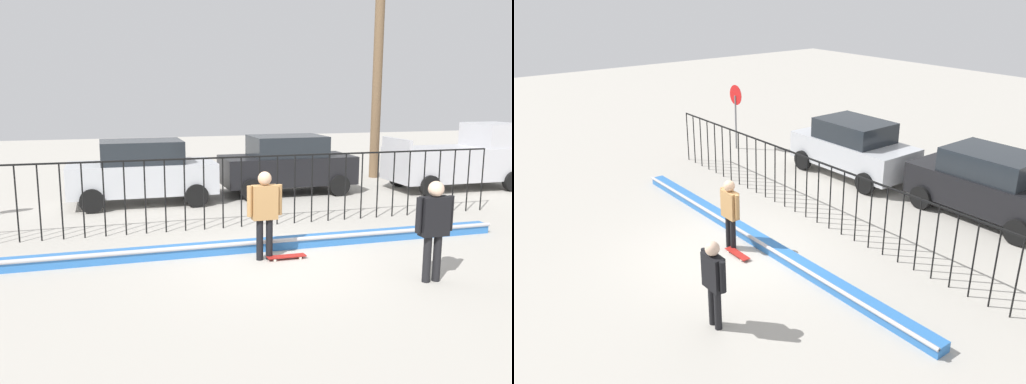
% 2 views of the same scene
% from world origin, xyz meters
% --- Properties ---
extents(ground_plane, '(60.00, 60.00, 0.00)m').
position_xyz_m(ground_plane, '(0.00, 0.00, 0.00)').
color(ground_plane, '#ADA89E').
extents(bowl_coping_ledge, '(11.00, 0.41, 0.27)m').
position_xyz_m(bowl_coping_ledge, '(0.00, 0.81, 0.12)').
color(bowl_coping_ledge, '#2D6BB7').
rests_on(bowl_coping_ledge, ground).
extents(perimeter_fence, '(14.04, 0.04, 1.77)m').
position_xyz_m(perimeter_fence, '(0.00, 2.86, 1.09)').
color(perimeter_fence, black).
rests_on(perimeter_fence, ground).
extents(skateboarder, '(0.72, 0.27, 1.79)m').
position_xyz_m(skateboarder, '(-0.22, 0.16, 1.07)').
color(skateboarder, black).
rests_on(skateboarder, ground).
extents(skateboard, '(0.80, 0.20, 0.07)m').
position_xyz_m(skateboard, '(0.21, 0.05, 0.06)').
color(skateboard, '#A51E19').
rests_on(skateboard, ground).
extents(camera_operator, '(0.73, 0.27, 1.81)m').
position_xyz_m(camera_operator, '(2.26, -1.88, 1.09)').
color(camera_operator, black).
rests_on(camera_operator, ground).
extents(parked_car_silver, '(4.30, 2.12, 1.90)m').
position_xyz_m(parked_car_silver, '(-2.13, 6.43, 0.97)').
color(parked_car_silver, '#B7BABF').
rests_on(parked_car_silver, ground).
extents(parked_car_black, '(4.30, 2.12, 1.90)m').
position_xyz_m(parked_car_black, '(2.58, 6.87, 0.97)').
color(parked_car_black, black).
rests_on(parked_car_black, ground).
extents(stop_sign, '(0.76, 0.07, 2.50)m').
position_xyz_m(stop_sign, '(-7.09, 5.08, 1.62)').
color(stop_sign, slate).
rests_on(stop_sign, ground).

